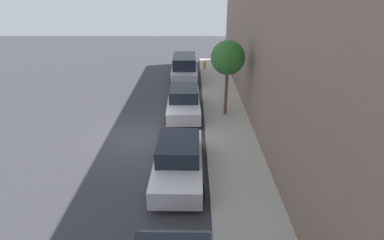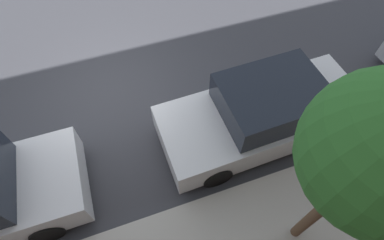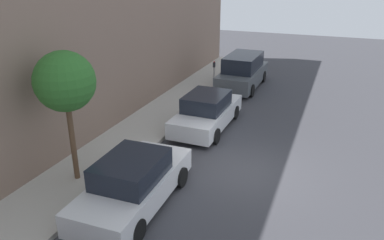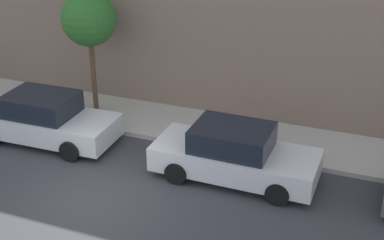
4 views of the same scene
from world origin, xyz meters
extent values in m
plane|color=#38383D|center=(0.00, 0.00, 0.00)|extent=(60.00, 60.00, 0.00)
cube|color=#B2ADA3|center=(4.73, 0.00, 0.07)|extent=(2.46, 32.00, 0.15)
cube|color=silver|center=(2.34, -3.11, 0.56)|extent=(1.85, 4.52, 0.68)
cube|color=black|center=(2.34, -3.01, 1.22)|extent=(1.61, 2.12, 0.64)
cylinder|color=black|center=(1.49, -1.71, 0.31)|extent=(0.22, 0.63, 0.63)
cylinder|color=black|center=(3.19, -1.71, 0.31)|extent=(0.22, 0.63, 0.63)
cylinder|color=black|center=(1.49, -4.50, 0.31)|extent=(0.22, 0.63, 0.63)
cylinder|color=black|center=(3.19, -4.50, 0.31)|extent=(0.22, 0.63, 0.63)
cube|color=silver|center=(2.36, 3.05, 0.56)|extent=(1.90, 4.54, 0.68)
cube|color=black|center=(2.36, 3.15, 1.22)|extent=(1.63, 2.13, 0.64)
cylinder|color=black|center=(3.21, 4.44, 0.32)|extent=(0.22, 0.63, 0.63)
cylinder|color=black|center=(1.51, 1.65, 0.32)|extent=(0.22, 0.63, 0.63)
cylinder|color=black|center=(3.21, 1.65, 0.32)|extent=(0.22, 0.63, 0.63)
cylinder|color=brown|center=(4.71, 2.66, 1.51)|extent=(0.17, 0.17, 2.71)
sphere|color=#2D6B28|center=(4.71, 2.66, 3.35)|extent=(1.80, 1.80, 1.80)
camera|label=1|loc=(2.91, -12.90, 6.99)|focal=28.00mm
camera|label=2|loc=(5.36, 0.36, 6.04)|focal=28.00mm
camera|label=3|loc=(-2.61, 10.99, 6.38)|focal=35.00mm
camera|label=4|loc=(-9.95, -6.59, 7.84)|focal=50.00mm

